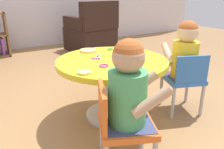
# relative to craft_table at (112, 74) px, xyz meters

# --- Properties ---
(ground_plane) EXTENTS (10.00, 10.00, 0.00)m
(ground_plane) POSITION_rel_craft_table_xyz_m (0.00, 0.00, -0.38)
(ground_plane) COLOR #9E7247
(craft_table) EXTENTS (0.88, 0.88, 0.50)m
(craft_table) POSITION_rel_craft_table_xyz_m (0.00, 0.00, 0.00)
(craft_table) COLOR silver
(craft_table) RESTS_ON ground
(child_chair_left) EXTENTS (0.39, 0.39, 0.54)m
(child_chair_left) POSITION_rel_craft_table_xyz_m (-0.27, -0.55, -0.07)
(child_chair_left) COLOR #B7B7BC
(child_chair_left) RESTS_ON ground
(seated_child_left) EXTENTS (0.42, 0.38, 0.51)m
(seated_child_left) POSITION_rel_craft_table_xyz_m (-0.24, -0.57, 0.15)
(seated_child_left) COLOR #3F4772
(seated_child_left) RESTS_ON ground
(child_chair_right) EXTENTS (0.38, 0.38, 0.54)m
(child_chair_right) POSITION_rel_craft_table_xyz_m (0.57, -0.25, -0.07)
(child_chair_right) COLOR #B7B7BC
(child_chair_right) RESTS_ON ground
(seated_child_right) EXTENTS (0.37, 0.42, 0.51)m
(seated_child_right) POSITION_rel_craft_table_xyz_m (0.58, -0.21, 0.15)
(seated_child_right) COLOR #3F4772
(seated_child_right) RESTS_ON ground
(armchair_dark) EXTENTS (0.82, 0.83, 0.85)m
(armchair_dark) POSITION_rel_craft_table_xyz_m (0.86, 2.15, -0.07)
(armchair_dark) COLOR black
(armchair_dark) RESTS_ON ground
(rolling_pin) EXTENTS (0.10, 0.22, 0.05)m
(rolling_pin) POSITION_rel_craft_table_xyz_m (-0.05, -0.24, 0.15)
(rolling_pin) COLOR #D83F3F
(rolling_pin) RESTS_ON craft_table
(craft_scissors) EXTENTS (0.13, 0.13, 0.01)m
(craft_scissors) POSITION_rel_craft_table_xyz_m (-0.08, 0.10, 0.12)
(craft_scissors) COLOR silver
(craft_scissors) RESTS_ON craft_table
(playdough_blob_0) EXTENTS (0.09, 0.09, 0.01)m
(playdough_blob_0) POSITION_rel_craft_table_xyz_m (-0.32, -0.18, 0.13)
(playdough_blob_0) COLOR #F2CC72
(playdough_blob_0) RESTS_ON craft_table
(playdough_blob_1) EXTENTS (0.15, 0.15, 0.02)m
(playdough_blob_1) POSITION_rel_craft_table_xyz_m (-0.06, 0.32, 0.13)
(playdough_blob_1) COLOR #F2CC72
(playdough_blob_1) RESTS_ON craft_table
(cookie_cutter_0) EXTENTS (0.07, 0.07, 0.01)m
(cookie_cutter_0) POSITION_rel_craft_table_xyz_m (-0.14, -0.12, 0.13)
(cookie_cutter_0) COLOR #D83FA5
(cookie_cutter_0) RESTS_ON craft_table
(cookie_cutter_1) EXTENTS (0.06, 0.06, 0.01)m
(cookie_cutter_1) POSITION_rel_craft_table_xyz_m (0.14, 0.28, 0.13)
(cookie_cutter_1) COLOR #4CB259
(cookie_cutter_1) RESTS_ON craft_table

